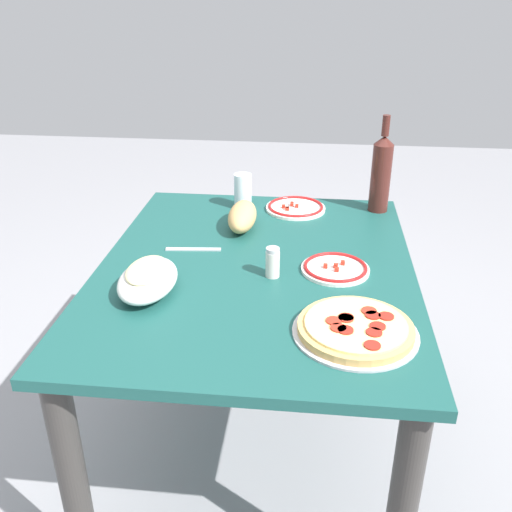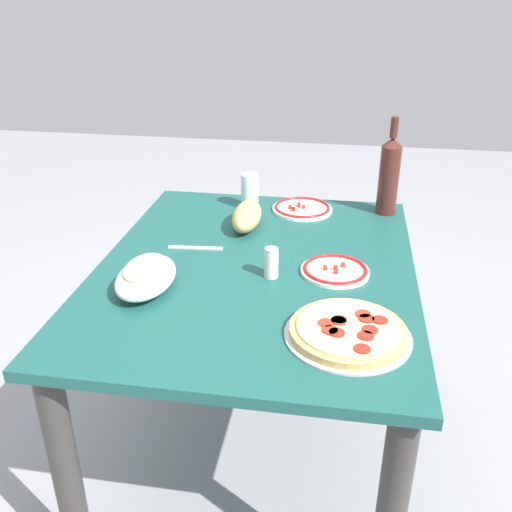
% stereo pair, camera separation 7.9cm
% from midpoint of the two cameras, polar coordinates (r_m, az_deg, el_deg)
% --- Properties ---
extents(ground_plane, '(8.00, 8.00, 0.00)m').
position_cam_midpoint_polar(ground_plane, '(2.07, -1.16, -18.67)').
color(ground_plane, gray).
rests_on(ground_plane, ground).
extents(dining_table, '(1.15, 0.91, 0.71)m').
position_cam_midpoint_polar(dining_table, '(1.70, -1.33, -4.56)').
color(dining_table, '#194C47').
rests_on(dining_table, ground).
extents(pepperoni_pizza, '(0.30, 0.30, 0.03)m').
position_cam_midpoint_polar(pepperoni_pizza, '(1.35, 8.34, -7.28)').
color(pepperoni_pizza, '#B7B7BC').
rests_on(pepperoni_pizza, dining_table).
extents(baked_pasta_dish, '(0.24, 0.15, 0.08)m').
position_cam_midpoint_polar(baked_pasta_dish, '(1.53, -12.33, -2.20)').
color(baked_pasta_dish, white).
rests_on(baked_pasta_dish, dining_table).
extents(wine_bottle, '(0.07, 0.07, 0.34)m').
position_cam_midpoint_polar(wine_bottle, '(2.03, 11.40, 8.25)').
color(wine_bottle, '#471E19').
rests_on(wine_bottle, dining_table).
extents(water_glass, '(0.06, 0.06, 0.13)m').
position_cam_midpoint_polar(water_glass, '(2.04, -2.45, 6.53)').
color(water_glass, silver).
rests_on(water_glass, dining_table).
extents(side_plate_near, '(0.21, 0.21, 0.02)m').
position_cam_midpoint_polar(side_plate_near, '(2.04, 2.89, 4.90)').
color(side_plate_near, white).
rests_on(side_plate_near, dining_table).
extents(side_plate_far, '(0.19, 0.19, 0.02)m').
position_cam_midpoint_polar(side_plate_far, '(1.62, 6.62, -1.25)').
color(side_plate_far, white).
rests_on(side_plate_far, dining_table).
extents(bread_loaf, '(0.22, 0.09, 0.08)m').
position_cam_midpoint_polar(bread_loaf, '(1.88, -2.60, 4.01)').
color(bread_loaf, tan).
rests_on(bread_loaf, dining_table).
extents(spice_shaker, '(0.04, 0.04, 0.09)m').
position_cam_midpoint_polar(spice_shaker, '(1.57, 0.24, -0.67)').
color(spice_shaker, silver).
rests_on(spice_shaker, dining_table).
extents(fork_right, '(0.03, 0.17, 0.00)m').
position_cam_midpoint_polar(fork_right, '(1.75, -7.62, 0.66)').
color(fork_right, '#B7B7BC').
rests_on(fork_right, dining_table).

